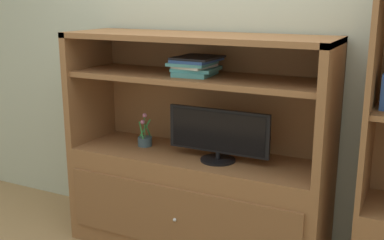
{
  "coord_description": "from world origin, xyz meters",
  "views": [
    {
      "loc": [
        1.33,
        -2.29,
        1.7
      ],
      "look_at": [
        0.0,
        0.35,
        0.94
      ],
      "focal_mm": 44.44,
      "sensor_mm": 36.0,
      "label": 1
    }
  ],
  "objects": [
    {
      "name": "potted_plant",
      "position": [
        -0.41,
        0.42,
        0.74
      ],
      "size": [
        0.1,
        0.1,
        0.24
      ],
      "color": "#384C56",
      "rests_on": "media_console"
    },
    {
      "name": "magazine_stack",
      "position": [
        0.0,
        0.4,
        1.29
      ],
      "size": [
        0.29,
        0.33,
        0.12
      ],
      "color": "teal",
      "rests_on": "media_console"
    },
    {
      "name": "tv_monitor",
      "position": [
        0.18,
        0.36,
        0.87
      ],
      "size": [
        0.68,
        0.23,
        0.34
      ],
      "color": "black",
      "rests_on": "media_console"
    },
    {
      "name": "media_console",
      "position": [
        0.0,
        0.4,
        0.49
      ],
      "size": [
        1.75,
        0.57,
        1.48
      ],
      "color": "brown",
      "rests_on": "ground_plane"
    },
    {
      "name": "painted_rear_wall",
      "position": [
        0.0,
        0.75,
        1.4
      ],
      "size": [
        6.0,
        0.1,
        2.8
      ],
      "primitive_type": "cube",
      "color": "#ADB29E",
      "rests_on": "ground_plane"
    }
  ]
}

